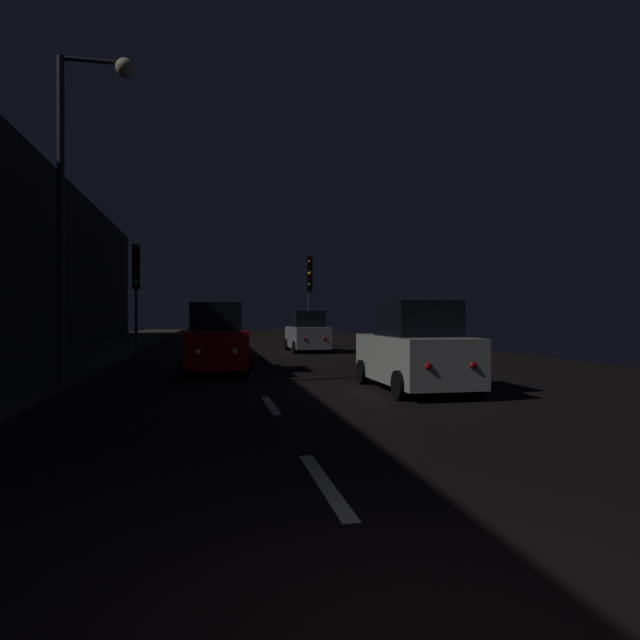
{
  "coord_description": "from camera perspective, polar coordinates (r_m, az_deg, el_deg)",
  "views": [
    {
      "loc": [
        -1.12,
        -2.42,
        1.68
      ],
      "look_at": [
        3.0,
        18.26,
        1.56
      ],
      "focal_mm": 30.99,
      "sensor_mm": 36.0,
      "label": 1
    }
  ],
  "objects": [
    {
      "name": "streetlamp_overhead",
      "position": [
        14.2,
        -23.43,
        14.04
      ],
      "size": [
        1.7,
        0.44,
        7.69
      ],
      "color": "#2D2D30",
      "rests_on": "ground"
    },
    {
      "name": "lane_centerline",
      "position": [
        20.13,
        -8.07,
        -4.44
      ],
      "size": [
        0.16,
        31.79,
        0.01
      ],
      "color": "beige",
      "rests_on": "ground"
    },
    {
      "name": "traffic_light_far_left",
      "position": [
        25.12,
        -18.47,
        4.4
      ],
      "size": [
        0.31,
        0.46,
        4.78
      ],
      "rotation": [
        0.0,
        0.0,
        -1.59
      ],
      "color": "#38383A",
      "rests_on": "ground"
    },
    {
      "name": "traffic_light_far_right",
      "position": [
        30.56,
        -1.12,
        4.04
      ],
      "size": [
        0.32,
        0.46,
        5.01
      ],
      "rotation": [
        0.0,
        0.0,
        -1.54
      ],
      "color": "#38383A",
      "rests_on": "ground"
    },
    {
      "name": "car_parked_right_near",
      "position": [
        12.78,
        9.75,
        -3.04
      ],
      "size": [
        1.86,
        4.03,
        2.03
      ],
      "rotation": [
        0.0,
        0.0,
        1.57
      ],
      "color": "silver",
      "rests_on": "ground"
    },
    {
      "name": "car_parked_right_far",
      "position": [
        26.49,
        -1.32,
        -1.36
      ],
      "size": [
        1.79,
        3.88,
        1.95
      ],
      "rotation": [
        0.0,
        0.0,
        1.57
      ],
      "color": "#A5A8AD",
      "rests_on": "ground"
    },
    {
      "name": "sidewalk_left",
      "position": [
        27.51,
        -22.68,
        -3.03
      ],
      "size": [
        4.4,
        84.0,
        0.15
      ],
      "primitive_type": "cube",
      "color": "#38332B",
      "rests_on": "ground"
    },
    {
      "name": "ground",
      "position": [
        27.0,
        -8.89,
        -3.26
      ],
      "size": [
        25.51,
        84.0,
        0.02
      ],
      "primitive_type": "cube",
      "color": "black"
    },
    {
      "name": "car_approaching_headlights",
      "position": [
        17.02,
        -10.75,
        -2.08
      ],
      "size": [
        1.93,
        4.18,
        2.11
      ],
      "rotation": [
        0.0,
        0.0,
        -1.57
      ],
      "color": "maroon",
      "rests_on": "ground"
    }
  ]
}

